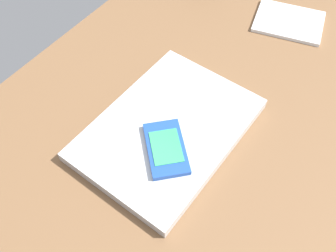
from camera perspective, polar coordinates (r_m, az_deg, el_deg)
desk_surface at (r=69.82cm, az=6.32°, el=-0.68°), size 120.00×80.00×3.00cm
laptop_closed at (r=66.42cm, az=-0.00°, el=-0.48°), size 32.71×23.99×2.11cm
cell_phone_on_laptop at (r=62.25cm, az=-0.30°, el=-3.45°), size 12.12×12.16×1.13cm
notepad at (r=92.76cm, az=18.17°, el=15.00°), size 15.32×17.60×0.80cm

